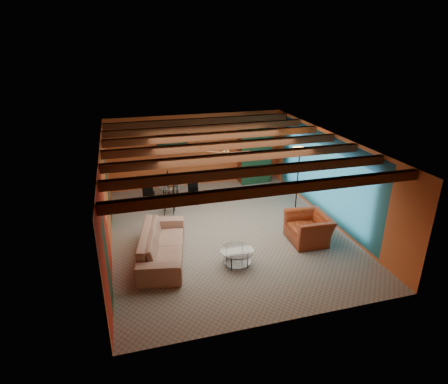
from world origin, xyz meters
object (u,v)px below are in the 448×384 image
object	(u,v)px
sofa	(162,244)
coffee_table	(237,257)
armchair	(309,228)
vase	(170,176)
potted_plant	(255,124)
dining_table	(171,192)
floor_lamp	(297,181)
armoire	(254,156)

from	to	relation	value
sofa	coffee_table	distance (m)	1.93
armchair	coffee_table	xyz separation A→B (m)	(-2.27, -0.61, -0.17)
sofa	vase	world-z (taller)	vase
sofa	armchair	xyz separation A→B (m)	(4.01, -0.21, 0.00)
potted_plant	dining_table	bearing A→B (deg)	-158.69
floor_lamp	armoire	bearing A→B (deg)	95.47
armchair	armoire	distance (m)	4.93
sofa	armoire	bearing A→B (deg)	-30.50
dining_table	armoire	world-z (taller)	armoire
coffee_table	armoire	world-z (taller)	armoire
armoire	potted_plant	bearing A→B (deg)	0.00
armchair	sofa	bearing A→B (deg)	-90.73
armchair	potted_plant	xyz separation A→B (m)	(0.16, 4.88, 1.88)
vase	floor_lamp	bearing A→B (deg)	-25.37
armchair	vase	xyz separation A→B (m)	(-3.30, 3.53, 0.62)
sofa	armchair	world-z (taller)	same
coffee_table	potted_plant	distance (m)	6.35
dining_table	sofa	bearing A→B (deg)	-102.02
coffee_table	dining_table	size ratio (longest dim) A/B	0.47
floor_lamp	vase	distance (m)	4.16
coffee_table	floor_lamp	distance (m)	3.72
sofa	armoire	world-z (taller)	armoire
armchair	potted_plant	size ratio (longest dim) A/B	2.54
vase	armchair	bearing A→B (deg)	-46.98
sofa	floor_lamp	xyz separation A→B (m)	(4.46, 1.54, 0.70)
potted_plant	armchair	bearing A→B (deg)	-91.83
armchair	vase	distance (m)	4.87
sofa	potted_plant	world-z (taller)	potted_plant
potted_plant	floor_lamp	bearing A→B (deg)	-84.53
dining_table	floor_lamp	size ratio (longest dim) A/B	0.81
dining_table	armoire	distance (m)	3.75
coffee_table	vase	xyz separation A→B (m)	(-1.03, 4.15, 0.80)
coffee_table	armoire	xyz separation A→B (m)	(2.43, 5.50, 0.80)
dining_table	potted_plant	size ratio (longest dim) A/B	3.77
sofa	armoire	size ratio (longest dim) A/B	1.30
armchair	dining_table	bearing A→B (deg)	-134.70
sofa	coffee_table	world-z (taller)	sofa
armchair	floor_lamp	bearing A→B (deg)	167.72
armchair	armoire	world-z (taller)	armoire
armoire	coffee_table	bearing A→B (deg)	-114.39
vase	potted_plant	bearing A→B (deg)	21.31
armoire	vase	xyz separation A→B (m)	(-3.45, -1.35, -0.01)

